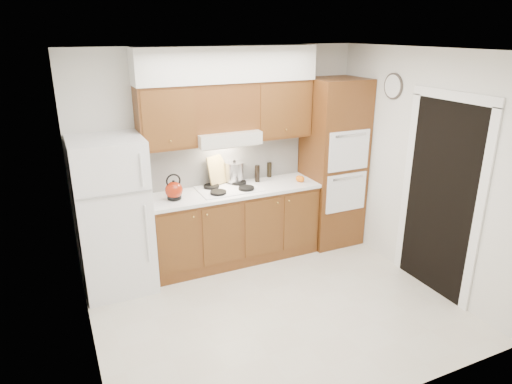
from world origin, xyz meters
The scene contains 26 objects.
floor centered at (0.00, 0.00, 0.00)m, with size 3.60×3.60×0.00m, color beige.
ceiling centered at (0.00, 0.00, 2.60)m, with size 3.60×3.60×0.00m, color white.
wall_back centered at (0.00, 1.50, 1.30)m, with size 3.60×0.02×2.60m, color silver.
wall_left centered at (-1.80, 0.00, 1.30)m, with size 0.02×3.00×2.60m, color silver.
wall_right centered at (1.80, 0.00, 1.30)m, with size 0.02×3.00×2.60m, color silver.
fridge centered at (-1.41, 1.14, 0.86)m, with size 0.75×0.72×1.72m, color white.
base_cabinets centered at (0.02, 1.20, 0.45)m, with size 2.11×0.60×0.90m, color brown.
countertop centered at (0.03, 1.19, 0.92)m, with size 2.13×0.62×0.04m, color white.
backsplash centered at (0.02, 1.49, 1.22)m, with size 2.11×0.03×0.56m, color white.
oven_cabinet centered at (1.44, 1.18, 1.10)m, with size 0.70×0.65×2.20m, color brown.
upper_cab_left centered at (-0.71, 1.33, 1.85)m, with size 0.63×0.33×0.70m, color brown.
upper_cab_right centered at (0.72, 1.33, 1.85)m, with size 0.73×0.33×0.70m, color brown.
range_hood centered at (-0.02, 1.27, 1.57)m, with size 0.75×0.45×0.15m, color silver.
upper_cab_over_hood centered at (-0.02, 1.33, 1.92)m, with size 0.75×0.33×0.55m, color brown.
soffit centered at (0.03, 1.32, 2.40)m, with size 2.13×0.36×0.40m, color silver.
cooktop centered at (-0.02, 1.21, 0.95)m, with size 0.74×0.50×0.01m, color white.
doorway centered at (1.79, -0.35, 1.05)m, with size 0.02×0.90×2.10m, color black.
wall_clock centered at (1.79, 0.55, 2.15)m, with size 0.30×0.30×0.02m, color #3F3833.
kettle centered at (-0.72, 1.15, 1.05)m, with size 0.20×0.20×0.20m, color maroon.
cutting_board centered at (-0.10, 1.41, 1.14)m, with size 0.27×0.02×0.36m, color tan.
stock_pot centered at (0.13, 1.40, 1.09)m, with size 0.23×0.23×0.24m, color #B3B2B7.
condiment_a centered at (0.41, 1.33, 1.05)m, with size 0.06×0.06×0.22m, color black.
condiment_b centered at (0.64, 1.45, 1.04)m, with size 0.06×0.06×0.19m, color black.
condiment_c centered at (0.46, 1.45, 1.02)m, with size 0.05×0.05×0.16m, color black.
orange_near centered at (0.91, 1.08, 0.98)m, with size 0.08×0.08×0.08m, color #FF9A0D.
orange_far centered at (0.90, 1.12, 0.98)m, with size 0.08×0.08×0.08m, color #FFA20D.
Camera 1 is at (-1.91, -3.67, 2.77)m, focal length 32.00 mm.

